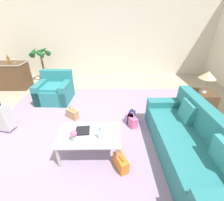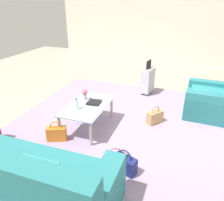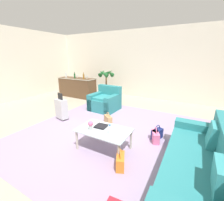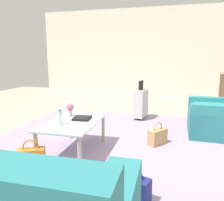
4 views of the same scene
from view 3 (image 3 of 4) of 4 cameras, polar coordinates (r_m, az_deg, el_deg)
ground_plane at (r=3.92m, az=-4.09°, el=-12.70°), size 12.00×12.00×0.00m
wall_back at (r=7.17m, az=14.22°, el=13.08°), size 10.24×0.12×3.10m
area_rug at (r=3.82m, az=5.38°, el=-13.50°), size 5.20×4.40×0.01m
couch at (r=2.77m, az=31.62°, el=-21.58°), size 0.91×2.37×0.90m
armchair at (r=5.55m, az=-2.44°, el=-0.44°), size 0.98×0.95×0.86m
coffee_table at (r=3.17m, az=-3.12°, el=-11.93°), size 1.09×0.67×0.46m
water_bottle at (r=2.93m, az=-0.86°, el=-11.05°), size 0.06×0.06×0.20m
coffee_table_book at (r=3.25m, az=-4.19°, el=-9.72°), size 0.26×0.25×0.03m
flower_vase at (r=3.09m, az=-8.18°, el=-9.08°), size 0.11×0.11×0.21m
bar_console at (r=7.54m, az=-13.11°, el=5.02°), size 1.90×0.67×0.92m
wine_glass_leftmost at (r=7.90m, az=-16.96°, el=9.29°), size 0.08×0.08×0.15m
wine_glass_left_of_centre at (r=7.48m, az=-13.19°, el=9.21°), size 0.08×0.08×0.15m
wine_glass_right_of_centre at (r=7.01m, az=-9.53°, el=8.96°), size 0.08×0.08×0.15m
wine_bottle_clear at (r=7.75m, az=-17.13°, el=9.23°), size 0.07×0.07×0.30m
wine_bottle_green at (r=7.36m, az=-14.04°, el=9.11°), size 0.07×0.07×0.30m
wine_bottle_amber at (r=7.00m, az=-10.75°, el=8.96°), size 0.07×0.07×0.30m
suitcase_silver at (r=4.90m, az=-18.73°, el=-2.91°), size 0.44×0.30×0.85m
handbag_pink at (r=3.69m, az=16.17°, el=-13.04°), size 0.26×0.35×0.36m
handbag_orange at (r=2.85m, az=3.21°, el=-22.03°), size 0.26×0.35×0.36m
handbag_navy at (r=3.81m, az=16.80°, el=-12.07°), size 0.24×0.35×0.36m
handbag_tan at (r=4.43m, az=-1.50°, el=-7.22°), size 0.34×0.30×0.36m
potted_palm at (r=7.19m, az=-2.21°, el=6.81°), size 0.64×0.64×1.36m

